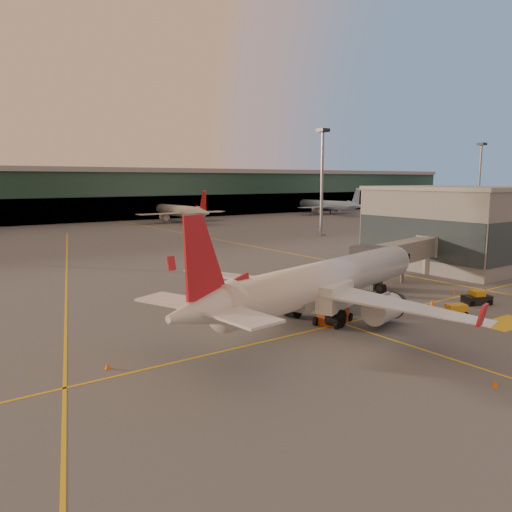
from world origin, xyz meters
TOP-DOWN VIEW (x-y plane):
  - ground at (0.00, 0.00)m, footprint 600.00×600.00m
  - taxi_markings at (-7.32, 44.49)m, footprint 100.12×173.00m
  - terminal at (0.00, 141.79)m, footprint 400.00×20.00m
  - gate_building at (41.93, 17.93)m, footprint 18.40×22.40m
  - mast_east_near at (55.00, 62.00)m, footprint 2.40×2.40m
  - mast_east_far at (130.00, 66.00)m, footprint 2.40×2.40m
  - main_airplane at (4.00, 7.28)m, footprint 36.60×33.33m
  - jet_bridge at (26.65, 14.59)m, footprint 20.84×7.15m
  - catering_truck at (4.17, 5.53)m, footprint 5.61×4.00m
  - gpu_cart at (16.49, 0.41)m, footprint 2.28×1.85m
  - pushback_tug at (22.49, 1.76)m, footprint 3.37×2.61m
  - cone_nose at (25.03, 6.26)m, footprint 0.39×0.39m
  - cone_tail at (-17.23, 6.74)m, footprint 0.39×0.39m
  - cone_wing_right at (2.68, -11.41)m, footprint 0.39×0.39m
  - cone_wing_left at (3.65, 24.49)m, footprint 0.48×0.48m
  - cone_fwd at (18.21, 4.41)m, footprint 0.48×0.48m

SIDE VIEW (x-z plane):
  - ground at x=0.00m, z-range 0.00..0.00m
  - taxi_markings at x=-7.32m, z-range 0.00..0.01m
  - cone_tail at x=-17.23m, z-range -0.01..0.48m
  - cone_wing_right at x=2.68m, z-range -0.01..0.49m
  - cone_nose at x=25.03m, z-range -0.01..0.49m
  - cone_fwd at x=18.21m, z-range -0.01..0.60m
  - cone_wing_left at x=3.65m, z-range -0.01..0.60m
  - gpu_cart at x=16.49m, z-range -0.01..1.14m
  - pushback_tug at x=22.49m, z-range -0.14..1.40m
  - catering_truck at x=4.17m, z-range 0.27..4.27m
  - main_airplane at x=4.00m, z-range -1.96..9.23m
  - jet_bridge at x=26.65m, z-range 1.01..6.64m
  - gate_building at x=41.93m, z-range -0.01..12.59m
  - terminal at x=0.00m, z-range -0.04..17.56m
  - mast_east_near at x=55.00m, z-range 2.06..27.66m
  - mast_east_far at x=130.00m, z-range 2.06..27.66m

